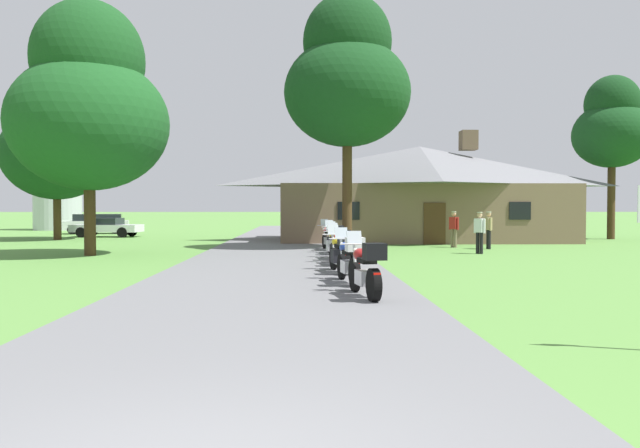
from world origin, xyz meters
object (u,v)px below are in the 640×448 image
at_px(motorcycle_red_nearest_to_camera, 366,269).
at_px(bystander_red_shirt_near_lodge, 454,227).
at_px(motorcycle_yellow_third_in_row, 341,253).
at_px(motorcycle_yellow_fifth_in_row, 335,244).
at_px(tree_right_of_lodge, 612,126).
at_px(bystander_tan_shirt_beside_signpost, 489,228).
at_px(motorcycle_blue_second_in_row, 349,260).
at_px(bystander_white_shirt_by_tree, 480,230).
at_px(tree_by_lodge_front, 347,78).
at_px(motorcycle_red_fourth_in_row, 339,247).
at_px(tree_left_near, 89,105).
at_px(tree_left_far, 56,141).
at_px(parked_white_sedan_far_left, 107,227).
at_px(motorcycle_blue_sixth_in_row, 335,240).
at_px(motorcycle_red_farthest_in_row, 329,237).
at_px(metal_silo_distant, 58,182).
at_px(parked_white_suv_far_left, 96,223).

xyz_separation_m(motorcycle_red_nearest_to_camera, bystander_red_shirt_near_lodge, (5.85, 16.36, 0.33)).
xyz_separation_m(motorcycle_yellow_third_in_row, motorcycle_yellow_fifth_in_row, (0.09, 4.49, 0.00)).
bearing_deg(tree_right_of_lodge, bystander_tan_shirt_beside_signpost, -139.19).
distance_m(motorcycle_blue_second_in_row, bystander_white_shirt_by_tree, 11.75).
distance_m(bystander_red_shirt_near_lodge, tree_by_lodge_front, 8.43).
distance_m(motorcycle_yellow_fifth_in_row, bystander_tan_shirt_beside_signpost, 9.39).
distance_m(motorcycle_red_fourth_in_row, motorcycle_yellow_fifth_in_row, 2.13).
xyz_separation_m(motorcycle_blue_second_in_row, motorcycle_yellow_fifth_in_row, (0.06, 6.85, -0.01)).
distance_m(motorcycle_yellow_third_in_row, motorcycle_yellow_fifth_in_row, 4.49).
bearing_deg(tree_left_near, tree_left_far, 116.07).
bearing_deg(tree_left_near, motorcycle_red_nearest_to_camera, -51.69).
xyz_separation_m(motorcycle_yellow_third_in_row, tree_left_far, (-15.13, 19.26, 5.08)).
distance_m(motorcycle_yellow_third_in_row, bystander_red_shirt_near_lodge, 13.15).
height_order(motorcycle_yellow_third_in_row, parked_white_sedan_far_left, motorcycle_yellow_third_in_row).
bearing_deg(motorcycle_blue_sixth_in_row, motorcycle_red_farthest_in_row, 83.57).
xyz_separation_m(tree_by_lodge_front, metal_silo_distant, (-22.27, 24.50, -3.63)).
height_order(bystander_white_shirt_by_tree, tree_right_of_lodge, tree_right_of_lodge).
bearing_deg(motorcycle_yellow_third_in_row, motorcycle_red_nearest_to_camera, -97.60).
distance_m(motorcycle_blue_sixth_in_row, parked_white_sedan_far_left, 20.94).
bearing_deg(motorcycle_yellow_fifth_in_row, metal_silo_distant, 119.26).
distance_m(motorcycle_red_nearest_to_camera, motorcycle_blue_sixth_in_row, 11.56).
relative_size(motorcycle_yellow_third_in_row, tree_left_near, 0.21).
bearing_deg(tree_left_near, motorcycle_red_fourth_in_row, -27.72).
xyz_separation_m(tree_left_near, metal_silo_distant, (-12.02, 28.09, -1.80)).
relative_size(motorcycle_red_fourth_in_row, motorcycle_red_farthest_in_row, 1.00).
bearing_deg(motorcycle_blue_second_in_row, tree_left_near, 126.04).
xyz_separation_m(motorcycle_blue_second_in_row, bystander_white_shirt_by_tree, (6.05, 10.06, 0.33)).
bearing_deg(bystander_white_shirt_by_tree, motorcycle_red_farthest_in_row, -141.88).
height_order(motorcycle_blue_sixth_in_row, tree_right_of_lodge, tree_right_of_lodge).
distance_m(bystander_white_shirt_by_tree, parked_white_suv_far_left, 29.61).
distance_m(motorcycle_blue_second_in_row, motorcycle_red_farthest_in_row, 11.64).
distance_m(motorcycle_red_farthest_in_row, tree_left_far, 18.88).
height_order(motorcycle_yellow_fifth_in_row, tree_left_near, tree_left_near).
relative_size(bystander_red_shirt_near_lodge, metal_silo_distant, 0.21).
height_order(motorcycle_blue_second_in_row, parked_white_sedan_far_left, motorcycle_blue_second_in_row).
height_order(motorcycle_blue_second_in_row, motorcycle_red_fourth_in_row, same).
distance_m(tree_left_near, tree_left_far, 13.34).
bearing_deg(parked_white_suv_far_left, motorcycle_blue_second_in_row, -165.52).
distance_m(motorcycle_yellow_fifth_in_row, bystander_red_shirt_near_lodge, 9.33).
bearing_deg(metal_silo_distant, tree_by_lodge_front, -47.72).
xyz_separation_m(motorcycle_yellow_fifth_in_row, bystander_red_shirt_near_lodge, (5.93, 7.19, 0.34)).
height_order(motorcycle_blue_second_in_row, bystander_tan_shirt_beside_signpost, bystander_tan_shirt_beside_signpost).
xyz_separation_m(bystander_tan_shirt_beside_signpost, tree_by_lodge_front, (-6.32, 0.37, 6.71)).
relative_size(bystander_tan_shirt_beside_signpost, tree_left_near, 0.17).
bearing_deg(metal_silo_distant, motorcycle_red_nearest_to_camera, -61.80).
distance_m(motorcycle_blue_sixth_in_row, tree_by_lodge_front, 8.14).
bearing_deg(metal_silo_distant, tree_right_of_lodge, -22.96).
height_order(motorcycle_blue_second_in_row, motorcycle_red_farthest_in_row, same).
bearing_deg(motorcycle_blue_sixth_in_row, metal_silo_distant, 117.70).
xyz_separation_m(parked_white_suv_far_left, parked_white_sedan_far_left, (2.28, -4.98, -0.13)).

